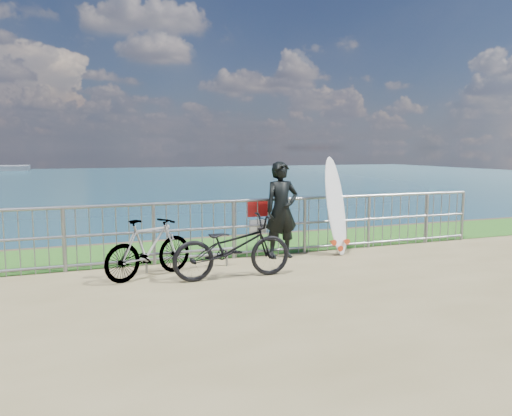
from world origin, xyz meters
name	(u,v)px	position (x,y,z in m)	size (l,w,h in m)	color
grass_strip	(240,245)	(0.00, 2.70, 0.01)	(120.00, 120.00, 0.00)	#215718
railing	(259,227)	(0.02, 1.60, 0.58)	(10.06, 0.10, 1.13)	gray
surfer	(282,210)	(0.38, 1.35, 0.92)	(0.67, 0.44, 1.84)	black
surfboard	(336,209)	(1.51, 1.26, 0.89)	(0.63, 0.60, 1.94)	white
bicycle_near	(232,247)	(-0.97, 0.22, 0.51)	(0.68, 1.95, 1.02)	black
bicycle_far	(149,248)	(-2.21, 0.74, 0.49)	(0.46, 1.62, 0.97)	black
bike_rack	(188,254)	(-1.52, 1.05, 0.28)	(1.61, 0.05, 0.34)	gray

